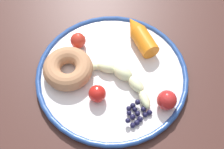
{
  "coord_description": "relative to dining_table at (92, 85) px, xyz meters",
  "views": [
    {
      "loc": [
        -0.15,
        -0.38,
        1.36
      ],
      "look_at": [
        0.03,
        -0.05,
        0.75
      ],
      "focal_mm": 52.01,
      "sensor_mm": 36.0,
      "label": 1
    }
  ],
  "objects": [
    {
      "name": "carrot_orange",
      "position": [
        0.13,
        0.0,
        0.12
      ],
      "size": [
        0.05,
        0.11,
        0.04
      ],
      "color": "orange",
      "rests_on": "plate"
    },
    {
      "name": "tomato_mid",
      "position": [
        -0.03,
        -0.09,
        0.12
      ],
      "size": [
        0.04,
        0.04,
        0.04
      ],
      "primitive_type": "sphere",
      "color": "red",
      "rests_on": "plate"
    },
    {
      "name": "donut",
      "position": [
        -0.05,
        -0.0,
        0.12
      ],
      "size": [
        0.14,
        0.14,
        0.04
      ],
      "primitive_type": "torus",
      "rotation": [
        0.0,
        0.0,
        2.74
      ],
      "color": "tan",
      "rests_on": "plate"
    },
    {
      "name": "dining_table",
      "position": [
        0.0,
        0.0,
        0.0
      ],
      "size": [
        1.23,
        0.81,
        0.73
      ],
      "color": "#43251F",
      "rests_on": "ground_plane"
    },
    {
      "name": "banana",
      "position": [
        0.04,
        -0.07,
        0.11
      ],
      "size": [
        0.11,
        0.17,
        0.03
      ],
      "color": "beige",
      "rests_on": "plate"
    },
    {
      "name": "blueberry_pile",
      "position": [
        0.03,
        -0.16,
        0.1
      ],
      "size": [
        0.06,
        0.05,
        0.02
      ],
      "color": "#191638",
      "rests_on": "plate"
    },
    {
      "name": "plate",
      "position": [
        0.03,
        -0.05,
        0.09
      ],
      "size": [
        0.34,
        0.34,
        0.02
      ],
      "color": "silver",
      "rests_on": "dining_table"
    },
    {
      "name": "tomato_far",
      "position": [
        0.09,
        -0.17,
        0.12
      ],
      "size": [
        0.04,
        0.04,
        0.04
      ],
      "primitive_type": "sphere",
      "color": "red",
      "rests_on": "plate"
    },
    {
      "name": "tomato_near",
      "position": [
        -0.0,
        0.06,
        0.12
      ],
      "size": [
        0.04,
        0.04,
        0.04
      ],
      "primitive_type": "sphere",
      "color": "red",
      "rests_on": "plate"
    }
  ]
}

